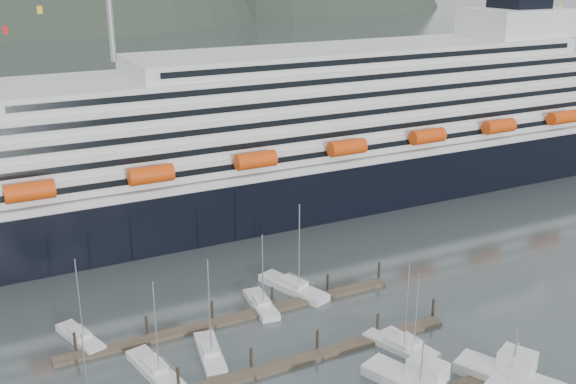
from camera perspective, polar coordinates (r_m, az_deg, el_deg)
name	(u,v)px	position (r m, az deg, el deg)	size (l,w,h in m)	color
ground	(327,370)	(83.18, 3.28, -14.84)	(1600.00, 1600.00, 0.00)	#424E4E
cruise_ship	(321,140)	(136.07, 2.78, 4.42)	(210.00, 30.40, 50.30)	black
dock_mid	(278,366)	(83.30, -0.83, -14.50)	(48.18, 2.28, 3.20)	#43382B
dock_far	(236,317)	(93.45, -4.40, -10.53)	(48.18, 2.28, 3.20)	#43382B
sailboat_b	(155,371)	(83.70, -11.17, -14.63)	(4.61, 10.75, 12.97)	silver
sailboat_c	(210,354)	(85.83, -6.61, -13.44)	(4.10, 9.59, 13.98)	silver
sailboat_d	(398,347)	(87.72, 9.27, -12.82)	(5.36, 9.69, 12.48)	silver
sailboat_e	(80,338)	(92.32, -17.17, -11.74)	(4.95, 9.46, 12.22)	silver
sailboat_f	(261,305)	(96.09, -2.29, -9.52)	(3.41, 9.12, 11.90)	silver
sailboat_g	(293,288)	(100.48, 0.44, -8.14)	(6.64, 12.39, 14.49)	silver
sailboat_h	(409,345)	(88.23, 10.20, -12.67)	(3.92, 8.75, 11.08)	silver
trawler_d	(511,378)	(84.08, 18.38, -14.72)	(11.21, 13.27, 7.70)	silver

